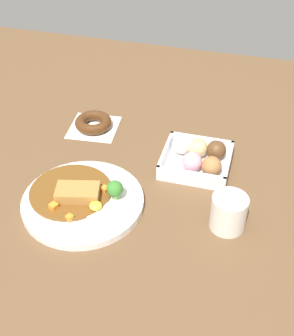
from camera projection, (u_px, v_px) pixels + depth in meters
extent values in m
plane|color=brown|center=(125.00, 184.00, 1.10)|extent=(1.60, 1.60, 0.00)
cylinder|color=white|center=(83.00, 202.00, 1.04)|extent=(0.28, 0.28, 0.02)
cylinder|color=brown|center=(71.00, 191.00, 1.05)|extent=(0.19, 0.19, 0.01)
cube|color=#A87538|center=(78.00, 192.00, 1.03)|extent=(0.11, 0.08, 0.02)
cylinder|color=white|center=(96.00, 209.00, 1.01)|extent=(0.06, 0.06, 0.00)
ellipsoid|color=yellow|center=(96.00, 206.00, 1.00)|extent=(0.03, 0.03, 0.02)
cylinder|color=#8CB766|center=(117.00, 196.00, 1.03)|extent=(0.01, 0.01, 0.02)
sphere|color=#387A2D|center=(117.00, 189.00, 1.02)|extent=(0.04, 0.04, 0.04)
cube|color=orange|center=(105.00, 190.00, 1.05)|extent=(0.02, 0.02, 0.02)
cube|color=orange|center=(70.00, 218.00, 0.98)|extent=(0.02, 0.02, 0.01)
cube|color=orange|center=(54.00, 207.00, 1.01)|extent=(0.02, 0.02, 0.02)
cube|color=white|center=(196.00, 165.00, 1.15)|extent=(0.17, 0.16, 0.01)
cube|color=white|center=(228.00, 164.00, 1.12)|extent=(0.01, 0.16, 0.03)
cube|color=white|center=(165.00, 153.00, 1.16)|extent=(0.01, 0.16, 0.03)
cube|color=white|center=(202.00, 142.00, 1.20)|extent=(0.17, 0.01, 0.03)
cube|color=white|center=(191.00, 177.00, 1.08)|extent=(0.17, 0.01, 0.03)
sphere|color=brown|center=(216.00, 150.00, 1.15)|extent=(0.05, 0.05, 0.05)
sphere|color=#DBB77A|center=(198.00, 148.00, 1.16)|extent=(0.05, 0.05, 0.05)
sphere|color=silver|center=(182.00, 145.00, 1.17)|extent=(0.05, 0.05, 0.05)
sphere|color=#9E6B3D|center=(212.00, 166.00, 1.10)|extent=(0.05, 0.05, 0.05)
sphere|color=pink|center=(192.00, 162.00, 1.11)|extent=(0.05, 0.05, 0.05)
cube|color=white|center=(94.00, 127.00, 1.29)|extent=(0.15, 0.15, 0.00)
torus|color=#4C2B14|center=(93.00, 123.00, 1.28)|extent=(0.11, 0.11, 0.03)
cylinder|color=silver|center=(229.00, 213.00, 0.97)|extent=(0.08, 0.08, 0.08)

